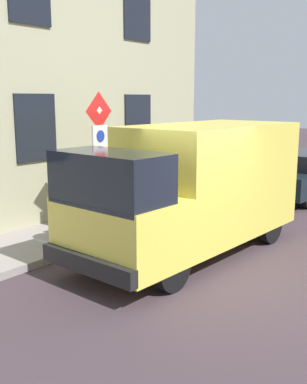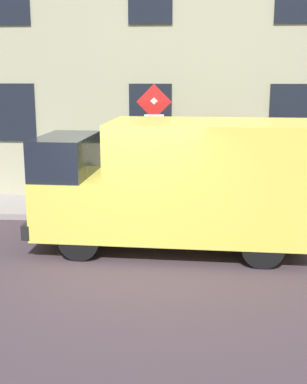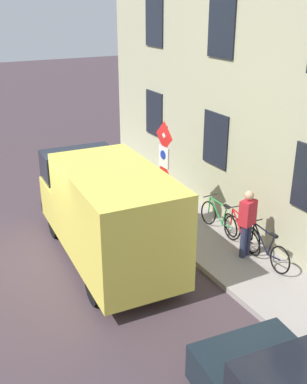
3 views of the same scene
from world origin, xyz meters
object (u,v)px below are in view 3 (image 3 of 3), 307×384
sign_post_stacked (164,165)px  delivery_van (107,210)px  bicycle_black (265,248)px  litter_bin (154,201)px  bicycle_green (220,219)px  pedestrian (247,221)px  bicycle_red (241,232)px

sign_post_stacked → delivery_van: (-1.91, -0.60, -0.64)m
bicycle_black → litter_bin: bearing=19.2°
sign_post_stacked → bicycle_black: bearing=-65.6°
bicycle_black → bicycle_green: bearing=2.2°
sign_post_stacked → delivery_van: sign_post_stacked is taller
sign_post_stacked → pedestrian: sign_post_stacked is taller
bicycle_black → pedestrian: (-0.23, 0.45, 0.56)m
delivery_van → bicycle_black: size_ratio=3.17×
delivery_van → bicycle_green: size_ratio=3.17×
sign_post_stacked → bicycle_green: bearing=-36.1°
delivery_van → litter_bin: size_ratio=6.03×
bicycle_red → bicycle_black: bearing=-173.1°
pedestrian → sign_post_stacked: bearing=-173.5°
delivery_van → pedestrian: 3.36m
bicycle_red → pedestrian: size_ratio=0.99×
delivery_van → bicycle_black: 3.87m
bicycle_black → litter_bin: size_ratio=1.90×
bicycle_black → bicycle_green: 1.81m
bicycle_red → litter_bin: (-1.09, 2.63, 0.08)m
bicycle_black → bicycle_green: same height
litter_bin → bicycle_green: bearing=-57.8°
delivery_van → bicycle_red: 3.46m
delivery_van → pedestrian: delivery_van is taller
bicycle_black → bicycle_red: bearing=2.1°
delivery_van → bicycle_green: delivery_van is taller
bicycle_red → pedestrian: (-0.23, -0.45, 0.56)m
sign_post_stacked → bicycle_black: sign_post_stacked is taller
sign_post_stacked → pedestrian: 2.63m
bicycle_black → bicycle_red: same height
delivery_van → litter_bin: bearing=-52.4°
bicycle_red → litter_bin: litter_bin is taller
sign_post_stacked → delivery_van: size_ratio=0.53×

